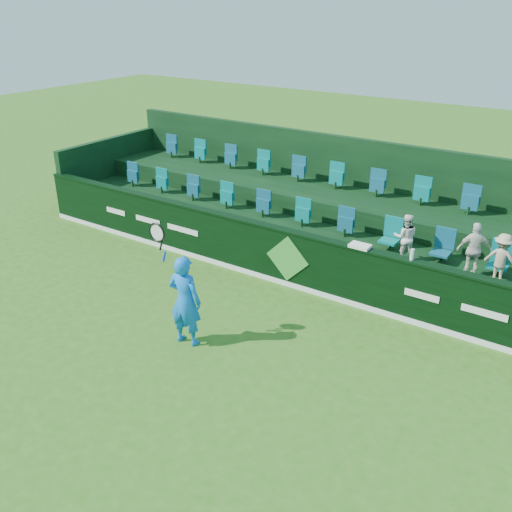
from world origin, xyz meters
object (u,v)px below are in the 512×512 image
Objects in this scene: tennis_player at (185,300)px; spectator_middle at (474,250)px; spectator_right at (501,259)px; towel at (360,246)px; drinks_bottle at (412,255)px; spectator_left at (405,237)px.

tennis_player reaches higher than spectator_middle.
spectator_right is 2.79m from towel.
drinks_bottle is (3.17, 3.17, 0.54)m from tennis_player.
drinks_bottle is (-0.91, -1.12, 0.08)m from spectator_middle.
tennis_player is 2.33× the size of spectator_right.
spectator_left is at bearing 3.54° from spectator_right.
spectator_middle is at bearing 46.39° from tennis_player.
tennis_player is 5.73× the size of towel.
spectator_left is (2.64, 4.29, 0.40)m from tennis_player.
tennis_player is at bearing 21.51° from spectator_middle.
tennis_player is 5.05m from spectator_left.
spectator_right is (0.54, 0.00, -0.06)m from spectator_middle.
spectator_middle is (4.09, 4.29, 0.46)m from tennis_player.
spectator_middle reaches higher than drinks_bottle.
spectator_middle reaches higher than towel.
spectator_middle is 2.73× the size of towel.
tennis_player is at bearing 46.38° from spectator_right.
spectator_middle is 5.00× the size of drinks_bottle.
towel is at bearing 56.86° from tennis_player.
spectator_right reaches higher than spectator_left.
spectator_right is at bearing 156.15° from spectator_left.
towel is 1.83× the size of drinks_bottle.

